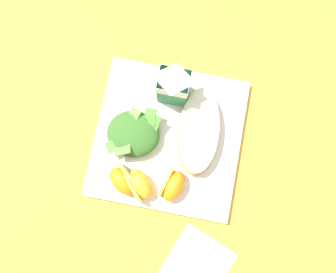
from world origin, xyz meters
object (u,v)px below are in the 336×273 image
at_px(orange_wedge_middle, 140,185).
at_px(cheesy_pizza_bread, 199,131).
at_px(white_plate, 168,138).
at_px(green_salad_pile, 133,134).
at_px(orange_wedge_rear, 173,186).
at_px(orange_wedge_front, 123,180).
at_px(paper_napkin, 197,265).
at_px(milk_carton, 174,85).

bearing_deg(orange_wedge_middle, cheesy_pizza_bread, 53.39).
bearing_deg(white_plate, green_salad_pile, -172.16).
bearing_deg(orange_wedge_rear, white_plate, 106.25).
xyz_separation_m(cheesy_pizza_bread, orange_wedge_middle, (-0.09, -0.12, 0.00)).
bearing_deg(white_plate, cheesy_pizza_bread, 19.96).
xyz_separation_m(cheesy_pizza_bread, orange_wedge_rear, (-0.03, -0.11, 0.00)).
bearing_deg(orange_wedge_front, green_salad_pile, 89.38).
xyz_separation_m(orange_wedge_front, orange_wedge_rear, (0.09, 0.01, 0.00)).
bearing_deg(cheesy_pizza_bread, green_salad_pile, -166.43).
height_order(cheesy_pizza_bread, green_salad_pile, green_salad_pile).
relative_size(orange_wedge_front, paper_napkin, 0.63).
relative_size(green_salad_pile, paper_napkin, 0.93).
xyz_separation_m(green_salad_pile, milk_carton, (0.06, 0.10, 0.04)).
height_order(white_plate, orange_wedge_middle, orange_wedge_middle).
bearing_deg(orange_wedge_front, milk_carton, 72.32).
bearing_deg(green_salad_pile, white_plate, 7.84).
xyz_separation_m(milk_carton, paper_napkin, (0.11, -0.31, -0.07)).
height_order(green_salad_pile, orange_wedge_middle, green_salad_pile).
xyz_separation_m(orange_wedge_middle, orange_wedge_rear, (0.06, 0.01, 0.00)).
height_order(cheesy_pizza_bread, orange_wedge_front, orange_wedge_front).
distance_m(milk_carton, paper_napkin, 0.34).
height_order(white_plate, green_salad_pile, green_salad_pile).
bearing_deg(green_salad_pile, milk_carton, 58.90).
bearing_deg(milk_carton, white_plate, -85.71).
distance_m(cheesy_pizza_bread, milk_carton, 0.10).
height_order(orange_wedge_front, orange_wedge_middle, same).
height_order(white_plate, orange_wedge_front, orange_wedge_front).
distance_m(green_salad_pile, orange_wedge_middle, 0.10).
bearing_deg(milk_carton, green_salad_pile, -121.10).
distance_m(green_salad_pile, paper_napkin, 0.27).
bearing_deg(orange_wedge_front, paper_napkin, -37.12).
bearing_deg(orange_wedge_front, cheesy_pizza_bread, 44.33).
xyz_separation_m(cheesy_pizza_bread, orange_wedge_front, (-0.12, -0.12, 0.00)).
distance_m(white_plate, green_salad_pile, 0.07).
distance_m(white_plate, orange_wedge_front, 0.12).
relative_size(white_plate, green_salad_pile, 2.74).
distance_m(orange_wedge_front, orange_wedge_middle, 0.03).
height_order(orange_wedge_middle, paper_napkin, orange_wedge_middle).
bearing_deg(milk_carton, orange_wedge_front, -107.68).
relative_size(white_plate, milk_carton, 2.55).
relative_size(white_plate, orange_wedge_middle, 4.08).
height_order(cheesy_pizza_bread, orange_wedge_rear, orange_wedge_rear).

